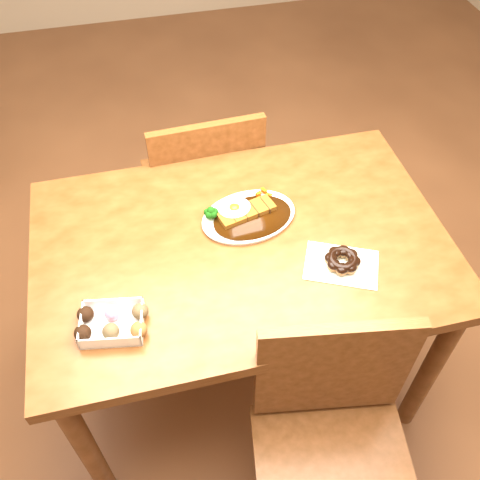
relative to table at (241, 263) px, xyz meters
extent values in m
plane|color=brown|center=(0.00, 0.00, -0.65)|extent=(6.00, 6.00, 0.00)
cube|color=#4E290F|center=(0.00, 0.00, 0.08)|extent=(1.20, 0.80, 0.04)
cylinder|color=#4E290F|center=(-0.54, -0.34, -0.30)|extent=(0.06, 0.06, 0.71)
cylinder|color=#4E290F|center=(0.54, -0.34, -0.30)|extent=(0.06, 0.06, 0.71)
cylinder|color=#4E290F|center=(-0.54, 0.34, -0.30)|extent=(0.06, 0.06, 0.71)
cylinder|color=#4E290F|center=(0.54, 0.34, -0.30)|extent=(0.06, 0.06, 0.71)
cube|color=#4E290F|center=(-0.03, 0.60, -0.22)|extent=(0.44, 0.44, 0.04)
cylinder|color=#4E290F|center=(0.14, 0.78, -0.45)|extent=(0.04, 0.04, 0.41)
cylinder|color=#4E290F|center=(-0.20, 0.76, -0.45)|extent=(0.04, 0.04, 0.41)
cylinder|color=#4E290F|center=(0.15, 0.44, -0.45)|extent=(0.04, 0.04, 0.41)
cylinder|color=#4E290F|center=(-0.19, 0.42, -0.45)|extent=(0.04, 0.04, 0.41)
cube|color=#4E290F|center=(-0.02, 0.41, 0.02)|extent=(0.40, 0.05, 0.40)
cube|color=#4E290F|center=(0.11, -0.60, -0.22)|extent=(0.48, 0.48, 0.04)
cylinder|color=#4E290F|center=(-0.03, -0.41, -0.45)|extent=(0.04, 0.04, 0.41)
cylinder|color=#4E290F|center=(0.31, -0.46, -0.45)|extent=(0.04, 0.04, 0.41)
cube|color=#4E290F|center=(0.14, -0.41, 0.02)|extent=(0.40, 0.09, 0.40)
ellipsoid|color=white|center=(0.04, 0.08, 0.10)|extent=(0.32, 0.25, 0.01)
ellipsoid|color=black|center=(0.05, 0.07, 0.11)|extent=(0.27, 0.21, 0.01)
cube|color=#6B380C|center=(0.04, 0.09, 0.12)|extent=(0.18, 0.10, 0.02)
ellipsoid|color=white|center=(0.00, 0.10, 0.14)|extent=(0.11, 0.10, 0.01)
ellipsoid|color=#FFB214|center=(0.00, 0.10, 0.14)|extent=(0.03, 0.03, 0.02)
cube|color=white|center=(-0.39, -0.21, 0.12)|extent=(0.17, 0.14, 0.04)
ellipsoid|color=black|center=(-0.46, -0.22, 0.12)|extent=(0.04, 0.04, 0.04)
ellipsoid|color=black|center=(-0.39, -0.23, 0.12)|extent=(0.04, 0.04, 0.04)
ellipsoid|color=brown|center=(-0.32, -0.24, 0.12)|extent=(0.04, 0.04, 0.04)
ellipsoid|color=black|center=(-0.45, -0.17, 0.12)|extent=(0.04, 0.04, 0.04)
ellipsoid|color=pink|center=(-0.38, -0.18, 0.12)|extent=(0.04, 0.04, 0.04)
ellipsoid|color=black|center=(-0.31, -0.19, 0.12)|extent=(0.04, 0.04, 0.04)
cube|color=silver|center=(0.25, -0.15, 0.10)|extent=(0.24, 0.21, 0.00)
torus|color=olive|center=(0.25, -0.15, 0.12)|extent=(0.13, 0.13, 0.03)
torus|color=black|center=(0.25, -0.15, 0.13)|extent=(0.12, 0.12, 0.02)
camera|label=1|loc=(-0.24, -0.99, 1.26)|focal=40.00mm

